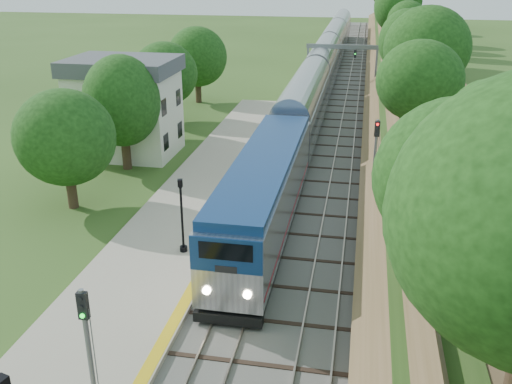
% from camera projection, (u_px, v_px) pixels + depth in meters
% --- Properties ---
extents(trackbed, '(9.50, 170.00, 0.28)m').
position_uv_depth(trackbed, '(338.00, 88.00, 72.99)').
color(trackbed, '#4C4944').
rests_on(trackbed, ground).
extents(platform, '(6.40, 68.00, 0.38)m').
position_uv_depth(platform, '(177.00, 231.00, 34.13)').
color(platform, '#A49684').
rests_on(platform, ground).
extents(yellow_stripe, '(0.55, 68.00, 0.01)m').
position_uv_depth(yellow_stripe, '(223.00, 232.00, 33.56)').
color(yellow_stripe, gold).
rests_on(yellow_stripe, platform).
extents(embankment, '(10.64, 170.00, 11.70)m').
position_uv_depth(embankment, '(406.00, 76.00, 70.85)').
color(embankment, brown).
rests_on(embankment, ground).
extents(station_building, '(8.60, 6.60, 8.00)m').
position_uv_depth(station_building, '(125.00, 106.00, 46.92)').
color(station_building, silver).
rests_on(station_building, ground).
extents(signal_gantry, '(8.40, 0.38, 6.20)m').
position_uv_depth(signal_gantry, '(342.00, 57.00, 66.56)').
color(signal_gantry, slate).
rests_on(signal_gantry, ground).
extents(trees_behind_platform, '(7.82, 53.32, 7.21)m').
position_uv_depth(trees_behind_platform, '(109.00, 134.00, 37.77)').
color(trees_behind_platform, '#332316').
rests_on(trees_behind_platform, ground).
extents(train, '(3.20, 106.53, 4.71)m').
position_uv_depth(train, '(323.00, 70.00, 71.87)').
color(train, black).
rests_on(train, trackbed).
extents(lamppost_far, '(0.42, 0.42, 4.22)m').
position_uv_depth(lamppost_far, '(182.00, 220.00, 30.65)').
color(lamppost_far, black).
rests_on(lamppost_far, platform).
extents(signal_platform, '(0.32, 0.26, 5.48)m').
position_uv_depth(signal_platform, '(89.00, 347.00, 18.22)').
color(signal_platform, slate).
rests_on(signal_platform, platform).
extents(signal_farside, '(0.33, 0.26, 6.07)m').
position_uv_depth(signal_farside, '(375.00, 156.00, 35.74)').
color(signal_farside, slate).
rests_on(signal_farside, ground).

